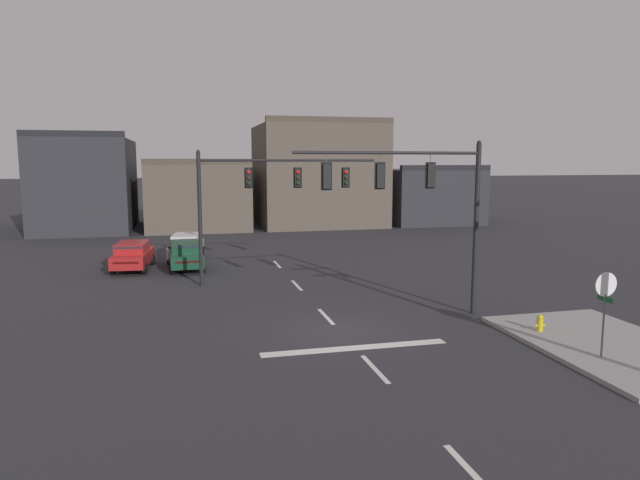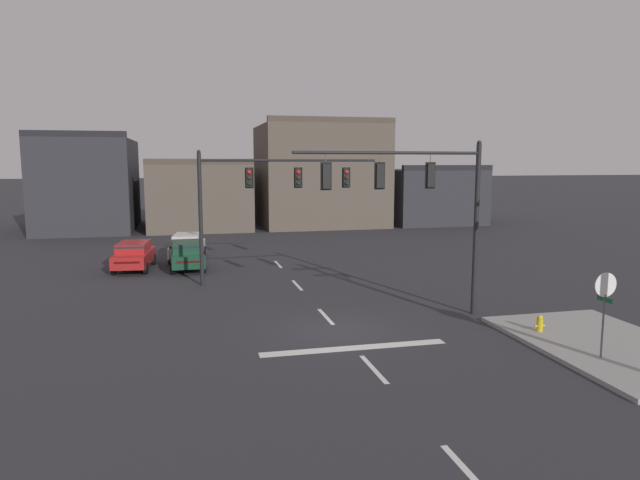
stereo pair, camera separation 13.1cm
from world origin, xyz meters
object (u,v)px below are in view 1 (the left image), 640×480
object	(u,v)px
car_lot_middle	(185,255)
car_lot_farside	(186,246)
stop_sign	(605,294)
car_lot_nearside	(133,255)
fire_hydrant	(540,326)
signal_mast_near_side	(422,194)
signal_mast_far_side	(259,190)

from	to	relation	value
car_lot_middle	car_lot_farside	bearing A→B (deg)	88.56
stop_sign	car_lot_nearside	world-z (taller)	stop_sign
car_lot_middle	fire_hydrant	world-z (taller)	car_lot_middle
car_lot_farside	fire_hydrant	xyz separation A→B (m)	(12.17, -19.20, -0.53)
car_lot_farside	signal_mast_near_side	bearing A→B (deg)	-61.23
signal_mast_far_side	stop_sign	bearing A→B (deg)	-57.21
signal_mast_near_side	car_lot_middle	distance (m)	16.15
signal_mast_far_side	car_lot_nearside	bearing A→B (deg)	139.56
signal_mast_far_side	fire_hydrant	xyz separation A→B (m)	(8.63, -10.87, -4.43)
signal_mast_far_side	car_lot_middle	xyz separation A→B (m)	(-3.62, 5.07, -3.90)
car_lot_nearside	car_lot_middle	distance (m)	2.97
stop_sign	fire_hydrant	bearing A→B (deg)	94.24
fire_hydrant	car_lot_middle	bearing A→B (deg)	127.55
stop_sign	car_lot_farside	size ratio (longest dim) A/B	0.61
car_lot_farside	fire_hydrant	bearing A→B (deg)	-57.64
car_lot_farside	signal_mast_far_side	bearing A→B (deg)	-67.00
signal_mast_near_side	car_lot_nearside	distance (m)	18.30
stop_sign	car_lot_farside	bearing A→B (deg)	119.30
stop_sign	fire_hydrant	world-z (taller)	stop_sign
signal_mast_far_side	fire_hydrant	bearing A→B (deg)	-51.55
car_lot_nearside	fire_hydrant	xyz separation A→B (m)	(15.17, -16.45, -0.53)
signal_mast_far_side	car_lot_middle	size ratio (longest dim) A/B	1.93
signal_mast_far_side	stop_sign	distance (m)	16.53
stop_sign	car_lot_nearside	xyz separation A→B (m)	(-15.39, 19.30, -1.29)
stop_sign	car_lot_nearside	bearing A→B (deg)	128.56
car_lot_middle	fire_hydrant	distance (m)	20.11
stop_sign	car_lot_farside	distance (m)	25.33
car_lot_farside	fire_hydrant	world-z (taller)	car_lot_farside
car_lot_nearside	car_lot_farside	distance (m)	4.08
signal_mast_near_side	car_lot_farside	size ratio (longest dim) A/B	1.66
car_lot_nearside	car_lot_farside	xyz separation A→B (m)	(3.01, 2.76, 0.00)
stop_sign	signal_mast_far_side	bearing A→B (deg)	122.79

